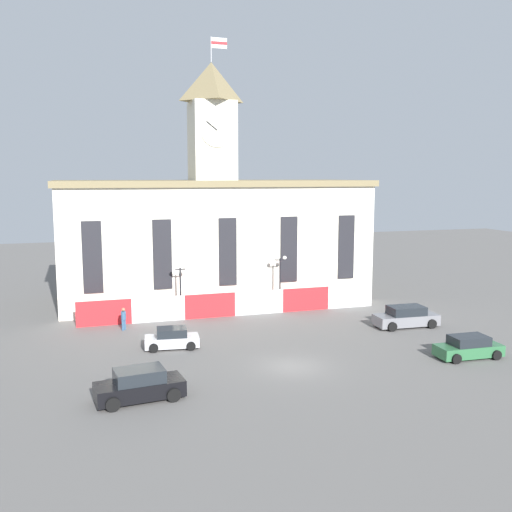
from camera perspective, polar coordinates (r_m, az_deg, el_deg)
The scene contains 10 objects.
ground_plane at distance 38.37m, azimuth 3.62°, elevation -10.97°, with size 160.00×160.00×0.00m, color #605E5B.
civic_building at distance 58.61m, azimuth -4.32°, elevation 2.26°, with size 30.84×12.55×25.98m.
banner_fence at distance 51.32m, azimuth -2.12°, elevation -4.83°, with size 27.33×0.12×2.15m.
street_lamp_left at distance 50.77m, azimuth -7.58°, elevation -2.33°, with size 1.26×0.36×4.66m.
street_lamp_far_right at distance 53.05m, azimuth 2.42°, elevation -1.51°, with size 1.26×0.36×5.11m.
car_gray_pickup at distance 49.31m, azimuth 14.78°, elevation -5.94°, with size 5.39×2.56×1.75m.
car_silver_hatch at distance 42.45m, azimuth -8.41°, elevation -8.19°, with size 4.07×2.38×1.50m.
car_black_suv at distance 33.37m, azimuth -11.57°, elevation -12.58°, with size 5.09×2.80×1.80m.
car_green_wagon at distance 42.48m, azimuth 20.48°, elevation -8.57°, with size 4.67×2.27×1.55m.
pedestrian at distance 47.89m, azimuth -13.10°, elevation -6.05°, with size 0.56×0.56×1.85m.
Camera 1 is at (-12.97, -33.89, 12.47)m, focal length 40.00 mm.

